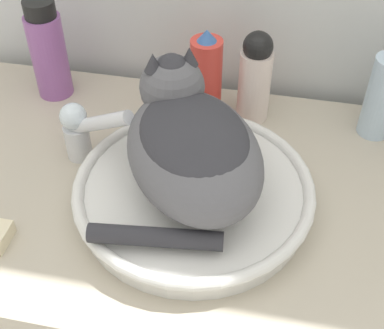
{
  "coord_description": "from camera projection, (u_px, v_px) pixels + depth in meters",
  "views": [
    {
      "loc": [
        0.15,
        -0.32,
        1.45
      ],
      "look_at": [
        0.04,
        0.24,
        0.91
      ],
      "focal_mm": 50.0,
      "sensor_mm": 36.0,
      "label": 1
    }
  ],
  "objects": [
    {
      "name": "vanity_counter",
      "position": [
        181.0,
        314.0,
        1.18
      ],
      "size": [
        1.01,
        0.58,
        0.81
      ],
      "color": "#B2A893",
      "rests_on": "ground_plane"
    },
    {
      "name": "sink_basin",
      "position": [
        194.0,
        192.0,
        0.85
      ],
      "size": [
        0.38,
        0.38,
        0.05
      ],
      "color": "silver",
      "rests_on": "vanity_counter"
    },
    {
      "name": "cat",
      "position": [
        190.0,
        141.0,
        0.79
      ],
      "size": [
        0.31,
        0.34,
        0.17
      ],
      "rotation": [
        0.0,
        0.0,
        2.08
      ],
      "color": "#56565B",
      "rests_on": "sink_basin"
    },
    {
      "name": "faucet",
      "position": [
        82.0,
        129.0,
        0.9
      ],
      "size": [
        0.14,
        0.07,
        0.14
      ],
      "rotation": [
        0.0,
        0.0,
        -0.33
      ],
      "color": "silver",
      "rests_on": "vanity_counter"
    },
    {
      "name": "mouthwash_bottle",
      "position": [
        48.0,
        51.0,
        1.03
      ],
      "size": [
        0.07,
        0.07,
        0.2
      ],
      "color": "#93569E",
      "rests_on": "vanity_counter"
    },
    {
      "name": "spray_bottle_trigger",
      "position": [
        206.0,
        76.0,
        0.99
      ],
      "size": [
        0.06,
        0.06,
        0.18
      ],
      "color": "#DB3D33",
      "rests_on": "vanity_counter"
    },
    {
      "name": "lotion_bottle_white",
      "position": [
        255.0,
        77.0,
        0.97
      ],
      "size": [
        0.06,
        0.06,
        0.18
      ],
      "color": "silver",
      "rests_on": "vanity_counter"
    },
    {
      "name": "soap_pump_bottle",
      "position": [
        383.0,
        96.0,
        0.95
      ],
      "size": [
        0.06,
        0.06,
        0.19
      ],
      "color": "silver",
      "rests_on": "vanity_counter"
    }
  ]
}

